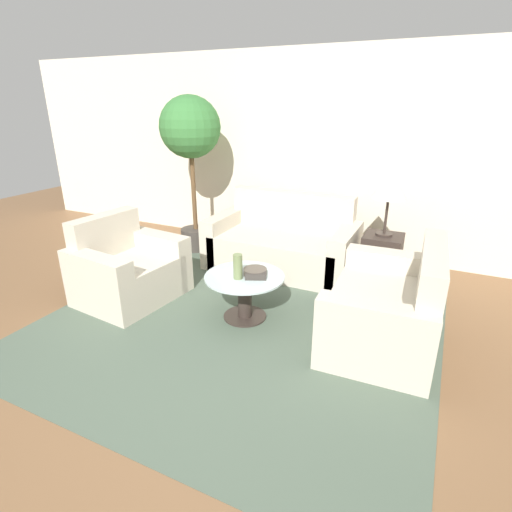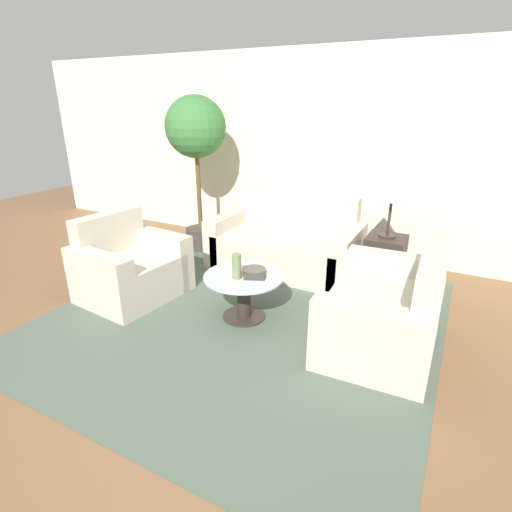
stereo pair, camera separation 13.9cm
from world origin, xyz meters
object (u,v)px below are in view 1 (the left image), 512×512
table_lamp (390,187)px  vase (238,267)px  sofa_main (283,245)px  armchair (126,271)px  loveseat (391,310)px  coffee_table (245,291)px  book_stack (256,275)px  potted_plant (191,139)px  bowl (255,272)px

table_lamp → vase: (-1.07, -1.37, -0.57)m
sofa_main → armchair: 1.90m
armchair → loveseat: size_ratio=0.78×
sofa_main → loveseat: size_ratio=1.29×
coffee_table → book_stack: bearing=-0.1°
vase → coffee_table: bearing=71.0°
armchair → potted_plant: (-0.17, 1.57, 1.21)m
loveseat → bowl: (-1.23, -0.13, 0.18)m
loveseat → vase: loveseat is taller
armchair → bowl: 1.43m
sofa_main → vase: size_ratio=7.60×
vase → book_stack: bearing=28.2°
book_stack → potted_plant: bearing=114.6°
loveseat → sofa_main: bearing=-130.6°
table_lamp → potted_plant: size_ratio=0.33×
sofa_main → table_lamp: bearing=-2.3°
loveseat → table_lamp: (-0.27, 1.10, 0.84)m
potted_plant → bowl: potted_plant is taller
sofa_main → book_stack: (0.26, -1.35, 0.18)m
loveseat → book_stack: 1.22m
armchair → loveseat: 2.66m
book_stack → vase: bearing=-175.6°
armchair → bowl: armchair is taller
sofa_main → table_lamp: (1.19, -0.05, 0.84)m
loveseat → potted_plant: bearing=-116.0°
vase → bowl: vase is taller
armchair → bowl: size_ratio=4.91×
bowl → armchair: bearing=-172.0°
table_lamp → vase: size_ratio=2.90×
sofa_main → coffee_table: bearing=-83.9°
coffee_table → potted_plant: size_ratio=0.37×
coffee_table → book_stack: (0.12, -0.00, 0.19)m
potted_plant → sofa_main: bearing=-3.5°
potted_plant → vase: (1.47, -1.51, -0.94)m
potted_plant → book_stack: 2.39m
potted_plant → bowl: bearing=-40.9°
armchair → table_lamp: table_lamp is taller
sofa_main → book_stack: sofa_main is taller
sofa_main → armchair: sofa_main is taller
sofa_main → bowl: size_ratio=8.11×
sofa_main → book_stack: 1.38m
vase → book_stack: (0.14, 0.08, -0.09)m
potted_plant → book_stack: bearing=-41.5°
loveseat → vase: size_ratio=5.89×
armchair → table_lamp: (2.37, 1.43, 0.84)m
book_stack → armchair: bearing=161.5°
coffee_table → loveseat: bearing=8.4°
sofa_main → coffee_table: sofa_main is taller
coffee_table → sofa_main: bearing=96.1°
coffee_table → bowl: 0.21m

